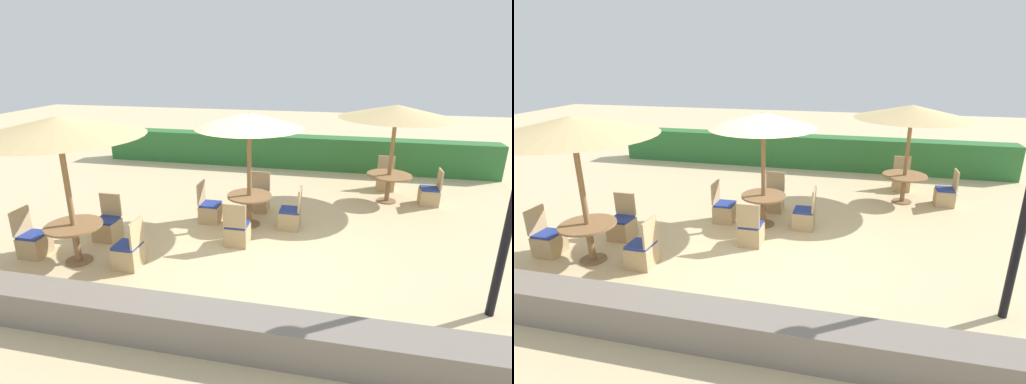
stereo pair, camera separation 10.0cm
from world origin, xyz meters
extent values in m
plane|color=#D1BA8C|center=(0.00, 0.00, 0.00)|extent=(40.00, 40.00, 0.00)
cube|color=#2D6B33|center=(0.00, 5.99, 0.54)|extent=(13.00, 0.70, 1.07)
cube|color=slate|center=(0.00, -3.05, 0.27)|extent=(10.00, 0.56, 0.54)
cylinder|color=black|center=(4.01, -1.54, 1.50)|extent=(0.12, 0.12, 3.00)
cylinder|color=olive|center=(2.94, 3.14, 1.21)|extent=(0.10, 0.10, 2.42)
cone|color=tan|center=(2.94, 3.14, 2.34)|extent=(2.79, 2.79, 0.32)
cylinder|color=olive|center=(2.94, 3.14, 0.01)|extent=(0.48, 0.48, 0.03)
cylinder|color=olive|center=(2.94, 3.14, 0.35)|extent=(0.12, 0.12, 0.69)
cylinder|color=olive|center=(2.94, 3.14, 0.71)|extent=(1.12, 1.12, 0.04)
cube|color=tan|center=(2.98, 4.15, 0.20)|extent=(0.46, 0.46, 0.40)
cube|color=#233893|center=(2.98, 4.15, 0.43)|extent=(0.42, 0.42, 0.05)
cube|color=tan|center=(2.98, 4.36, 0.69)|extent=(0.46, 0.04, 0.48)
cube|color=tan|center=(3.96, 3.15, 0.20)|extent=(0.46, 0.46, 0.40)
cube|color=#233893|center=(3.96, 3.15, 0.43)|extent=(0.42, 0.42, 0.05)
cube|color=tan|center=(4.17, 3.15, 0.69)|extent=(0.04, 0.46, 0.48)
cylinder|color=olive|center=(-2.93, -1.42, 1.30)|extent=(0.10, 0.10, 2.61)
cone|color=tan|center=(-2.93, -1.42, 2.53)|extent=(2.88, 2.88, 0.32)
cylinder|color=olive|center=(-2.93, -1.42, 0.01)|extent=(0.48, 0.48, 0.03)
cylinder|color=olive|center=(-2.93, -1.42, 0.35)|extent=(0.12, 0.12, 0.70)
cylinder|color=olive|center=(-2.93, -1.42, 0.72)|extent=(1.00, 1.00, 0.04)
cube|color=tan|center=(-2.93, -0.44, 0.20)|extent=(0.46, 0.46, 0.40)
cube|color=#233893|center=(-2.93, -0.44, 0.43)|extent=(0.42, 0.42, 0.05)
cube|color=tan|center=(-2.93, -0.23, 0.69)|extent=(0.46, 0.04, 0.48)
cube|color=tan|center=(-3.88, -1.38, 0.20)|extent=(0.46, 0.46, 0.40)
cube|color=#233893|center=(-3.88, -1.38, 0.43)|extent=(0.42, 0.42, 0.05)
cube|color=tan|center=(-4.09, -1.38, 0.69)|extent=(0.04, 0.46, 0.48)
cube|color=tan|center=(-1.92, -1.39, 0.20)|extent=(0.46, 0.46, 0.40)
cube|color=#233893|center=(-1.92, -1.39, 0.43)|extent=(0.42, 0.42, 0.05)
cube|color=tan|center=(-1.71, -1.39, 0.69)|extent=(0.04, 0.46, 0.48)
cylinder|color=olive|center=(-0.22, 0.91, 1.22)|extent=(0.10, 0.10, 2.44)
cone|color=tan|center=(-0.22, 0.91, 2.36)|extent=(2.30, 2.30, 0.32)
cylinder|color=olive|center=(-0.22, 0.91, 0.01)|extent=(0.48, 0.48, 0.03)
cylinder|color=olive|center=(-0.22, 0.91, 0.34)|extent=(0.12, 0.12, 0.67)
cylinder|color=olive|center=(-0.22, 0.91, 0.69)|extent=(0.99, 0.99, 0.04)
cube|color=tan|center=(-0.19, 1.81, 0.20)|extent=(0.46, 0.46, 0.40)
cube|color=#233893|center=(-0.19, 1.81, 0.43)|extent=(0.42, 0.42, 0.05)
cube|color=tan|center=(-0.19, 2.02, 0.69)|extent=(0.46, 0.04, 0.48)
cube|color=tan|center=(-0.23, -0.08, 0.20)|extent=(0.46, 0.46, 0.40)
cube|color=#233893|center=(-0.23, -0.08, 0.43)|extent=(0.42, 0.42, 0.05)
cube|color=tan|center=(-0.23, -0.29, 0.69)|extent=(0.46, 0.04, 0.48)
cube|color=tan|center=(-1.13, 0.90, 0.20)|extent=(0.46, 0.46, 0.40)
cube|color=#233893|center=(-1.13, 0.90, 0.43)|extent=(0.42, 0.42, 0.05)
cube|color=tan|center=(-1.34, 0.90, 0.69)|extent=(0.04, 0.46, 0.48)
cube|color=tan|center=(0.69, 0.92, 0.20)|extent=(0.46, 0.46, 0.40)
cube|color=#233893|center=(0.69, 0.92, 0.43)|extent=(0.42, 0.42, 0.05)
cube|color=tan|center=(0.90, 0.92, 0.69)|extent=(0.04, 0.46, 0.48)
camera|label=1|loc=(1.70, -7.16, 3.65)|focal=28.00mm
camera|label=2|loc=(1.80, -7.14, 3.65)|focal=28.00mm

